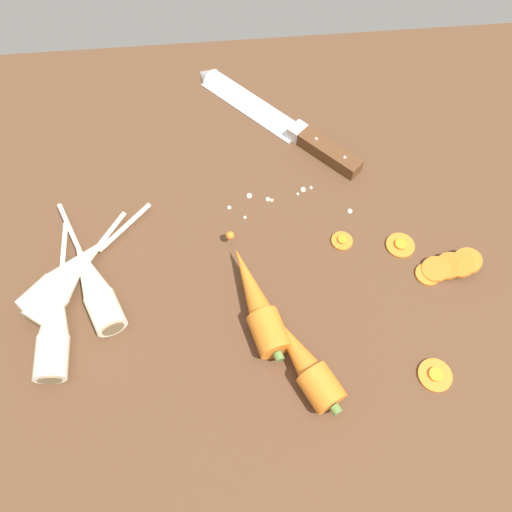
{
  "coord_description": "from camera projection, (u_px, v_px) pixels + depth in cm",
  "views": [
    {
      "loc": [
        -2.96,
        -33.4,
        59.77
      ],
      "look_at": [
        0.0,
        -2.0,
        1.5
      ],
      "focal_mm": 33.72,
      "sensor_mm": 36.0,
      "label": 1
    }
  ],
  "objects": [
    {
      "name": "ground_plane",
      "position": [
        255.0,
        255.0,
        0.7
      ],
      "size": [
        120.0,
        90.0,
        4.0
      ],
      "primitive_type": "cube",
      "color": "brown"
    },
    {
      "name": "chefs_knife",
      "position": [
        270.0,
        116.0,
        0.8
      ],
      "size": [
        25.97,
        27.83,
        4.18
      ],
      "color": "silver",
      "rests_on": "ground_plane"
    },
    {
      "name": "whole_carrot",
      "position": [
        257.0,
        302.0,
        0.62
      ],
      "size": [
        7.98,
        19.09,
        4.2
      ],
      "color": "orange",
      "rests_on": "ground_plane"
    },
    {
      "name": "whole_carrot_second",
      "position": [
        303.0,
        361.0,
        0.59
      ],
      "size": [
        9.65,
        15.88,
        4.2
      ],
      "color": "orange",
      "rests_on": "ground_plane"
    },
    {
      "name": "parsnip_front",
      "position": [
        93.0,
        283.0,
        0.64
      ],
      "size": [
        11.16,
        21.33,
        4.0
      ],
      "color": "silver",
      "rests_on": "ground_plane"
    },
    {
      "name": "parsnip_mid_left",
      "position": [
        69.0,
        273.0,
        0.64
      ],
      "size": [
        17.15,
        17.67,
        4.0
      ],
      "color": "silver",
      "rests_on": "ground_plane"
    },
    {
      "name": "parsnip_mid_right",
      "position": [
        65.0,
        282.0,
        0.64
      ],
      "size": [
        12.58,
        17.49,
        4.0
      ],
      "color": "silver",
      "rests_on": "ground_plane"
    },
    {
      "name": "parsnip_back",
      "position": [
        55.0,
        322.0,
        0.61
      ],
      "size": [
        4.26,
        23.1,
        4.0
      ],
      "color": "silver",
      "rests_on": "ground_plane"
    },
    {
      "name": "carrot_slice_stack",
      "position": [
        448.0,
        267.0,
        0.66
      ],
      "size": [
        8.98,
        4.47,
        2.75
      ],
      "color": "orange",
      "rests_on": "ground_plane"
    },
    {
      "name": "carrot_slice_stray_near",
      "position": [
        435.0,
        375.0,
        0.6
      ],
      "size": [
        4.23,
        4.23,
        0.7
      ],
      "color": "orange",
      "rests_on": "ground_plane"
    },
    {
      "name": "carrot_slice_stray_mid",
      "position": [
        342.0,
        241.0,
        0.69
      ],
      "size": [
        3.06,
        3.06,
        0.7
      ],
      "color": "orange",
      "rests_on": "ground_plane"
    },
    {
      "name": "carrot_slice_stray_far",
      "position": [
        401.0,
        245.0,
        0.68
      ],
      "size": [
        4.06,
        4.06,
        0.7
      ],
      "color": "orange",
      "rests_on": "ground_plane"
    },
    {
      "name": "mince_crumbs",
      "position": [
        289.0,
        196.0,
        0.72
      ],
      "size": [
        19.28,
        8.23,
        0.89
      ],
      "color": "silver",
      "rests_on": "ground_plane"
    }
  ]
}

